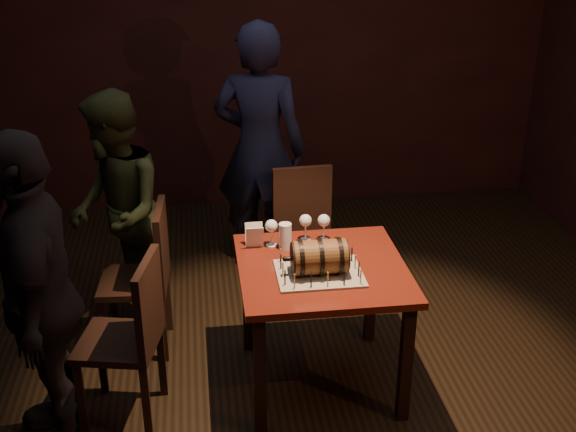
# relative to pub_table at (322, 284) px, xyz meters

# --- Properties ---
(room_shell) EXTENTS (5.04, 5.04, 2.80)m
(room_shell) POSITION_rel_pub_table_xyz_m (-0.10, 0.18, 0.76)
(room_shell) COLOR black
(room_shell) RESTS_ON ground
(pub_table) EXTENTS (0.90, 0.90, 0.75)m
(pub_table) POSITION_rel_pub_table_xyz_m (0.00, 0.00, 0.00)
(pub_table) COLOR #48120C
(pub_table) RESTS_ON ground
(cake_board) EXTENTS (0.45, 0.35, 0.01)m
(cake_board) POSITION_rel_pub_table_xyz_m (-0.03, -0.09, 0.12)
(cake_board) COLOR gray
(cake_board) RESTS_ON pub_table
(barrel_cake) EXTENTS (0.34, 0.20, 0.20)m
(barrel_cake) POSITION_rel_pub_table_xyz_m (-0.03, -0.09, 0.21)
(barrel_cake) COLOR brown
(barrel_cake) RESTS_ON cake_board
(birthday_candles) EXTENTS (0.40, 0.30, 0.09)m
(birthday_candles) POSITION_rel_pub_table_xyz_m (-0.03, -0.09, 0.16)
(birthday_candles) COLOR #DED385
(birthday_candles) RESTS_ON cake_board
(wine_glass_left) EXTENTS (0.07, 0.07, 0.16)m
(wine_glass_left) POSITION_rel_pub_table_xyz_m (-0.24, 0.28, 0.23)
(wine_glass_left) COLOR silver
(wine_glass_left) RESTS_ON pub_table
(wine_glass_mid) EXTENTS (0.07, 0.07, 0.16)m
(wine_glass_mid) POSITION_rel_pub_table_xyz_m (-0.04, 0.32, 0.23)
(wine_glass_mid) COLOR silver
(wine_glass_mid) RESTS_ON pub_table
(wine_glass_right) EXTENTS (0.07, 0.07, 0.16)m
(wine_glass_right) POSITION_rel_pub_table_xyz_m (0.06, 0.31, 0.23)
(wine_glass_right) COLOR silver
(wine_glass_right) RESTS_ON pub_table
(pint_of_ale) EXTENTS (0.07, 0.07, 0.15)m
(pint_of_ale) POSITION_rel_pub_table_xyz_m (-0.17, 0.24, 0.18)
(pint_of_ale) COLOR silver
(pint_of_ale) RESTS_ON pub_table
(menu_card) EXTENTS (0.10, 0.05, 0.13)m
(menu_card) POSITION_rel_pub_table_xyz_m (-0.34, 0.28, 0.17)
(menu_card) COLOR white
(menu_card) RESTS_ON pub_table
(chair_back) EXTENTS (0.42, 0.42, 0.93)m
(chair_back) POSITION_rel_pub_table_xyz_m (0.04, 1.14, -0.12)
(chair_back) COLOR black
(chair_back) RESTS_ON ground
(chair_left_rear) EXTENTS (0.42, 0.42, 0.93)m
(chair_left_rear) POSITION_rel_pub_table_xyz_m (-0.97, 0.49, -0.12)
(chair_left_rear) COLOR black
(chair_left_rear) RESTS_ON ground
(chair_left_front) EXTENTS (0.47, 0.47, 0.93)m
(chair_left_front) POSITION_rel_pub_table_xyz_m (-1.01, -0.15, -0.12)
(chair_left_front) COLOR black
(chair_left_front) RESTS_ON ground
(person_back) EXTENTS (0.77, 0.63, 1.82)m
(person_back) POSITION_rel_pub_table_xyz_m (-0.19, 1.48, 0.27)
(person_back) COLOR #1A1A34
(person_back) RESTS_ON ground
(person_left_rear) EXTENTS (0.69, 0.82, 1.53)m
(person_left_rear) POSITION_rel_pub_table_xyz_m (-1.15, 0.83, 0.12)
(person_left_rear) COLOR #363B1D
(person_left_rear) RESTS_ON ground
(person_left_front) EXTENTS (0.50, 1.01, 1.67)m
(person_left_front) POSITION_rel_pub_table_xyz_m (-1.41, -0.28, 0.19)
(person_left_front) COLOR black
(person_left_front) RESTS_ON ground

